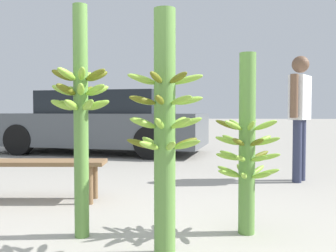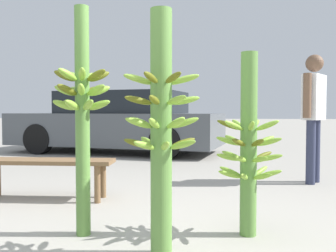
{
  "view_description": "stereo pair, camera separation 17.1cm",
  "coord_description": "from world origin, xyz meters",
  "px_view_note": "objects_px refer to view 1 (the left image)",
  "views": [
    {
      "loc": [
        0.25,
        -2.19,
        0.9
      ],
      "look_at": [
        0.07,
        0.44,
        0.79
      ],
      "focal_mm": 40.0,
      "sensor_mm": 36.0,
      "label": 1
    },
    {
      "loc": [
        0.42,
        -2.18,
        0.9
      ],
      "look_at": [
        0.07,
        0.44,
        0.79
      ],
      "focal_mm": 40.0,
      "sensor_mm": 36.0,
      "label": 2
    }
  ],
  "objects_px": {
    "banana_stalk_center": "(165,128)",
    "vendor_person": "(300,107)",
    "parked_car": "(101,123)",
    "banana_stalk_right": "(247,145)",
    "banana_stalk_left": "(81,111)",
    "market_bench": "(35,167)"
  },
  "relations": [
    {
      "from": "banana_stalk_center",
      "to": "vendor_person",
      "type": "distance_m",
      "value": 2.96
    },
    {
      "from": "banana_stalk_center",
      "to": "vendor_person",
      "type": "bearing_deg",
      "value": 58.98
    },
    {
      "from": "banana_stalk_center",
      "to": "parked_car",
      "type": "xyz_separation_m",
      "value": [
        -1.79,
        5.57,
        -0.15
      ]
    },
    {
      "from": "vendor_person",
      "to": "parked_car",
      "type": "bearing_deg",
      "value": -101.22
    },
    {
      "from": "banana_stalk_center",
      "to": "banana_stalk_right",
      "type": "height_order",
      "value": "banana_stalk_center"
    },
    {
      "from": "banana_stalk_right",
      "to": "parked_car",
      "type": "distance_m",
      "value": 5.64
    },
    {
      "from": "banana_stalk_right",
      "to": "vendor_person",
      "type": "xyz_separation_m",
      "value": [
        0.96,
        2.09,
        0.3
      ]
    },
    {
      "from": "banana_stalk_right",
      "to": "parked_car",
      "type": "bearing_deg",
      "value": 114.65
    },
    {
      "from": "banana_stalk_center",
      "to": "banana_stalk_right",
      "type": "bearing_deg",
      "value": 38.22
    },
    {
      "from": "banana_stalk_left",
      "to": "parked_car",
      "type": "relative_size",
      "value": 0.35
    },
    {
      "from": "vendor_person",
      "to": "banana_stalk_left",
      "type": "bearing_deg",
      "value": -12.37
    },
    {
      "from": "banana_stalk_center",
      "to": "vendor_person",
      "type": "xyz_separation_m",
      "value": [
        1.52,
        2.54,
        0.16
      ]
    },
    {
      "from": "banana_stalk_left",
      "to": "vendor_person",
      "type": "xyz_separation_m",
      "value": [
        2.14,
        2.24,
        0.06
      ]
    },
    {
      "from": "banana_stalk_left",
      "to": "vendor_person",
      "type": "bearing_deg",
      "value": 46.3
    },
    {
      "from": "banana_stalk_center",
      "to": "market_bench",
      "type": "bearing_deg",
      "value": 136.9
    },
    {
      "from": "banana_stalk_left",
      "to": "vendor_person",
      "type": "relative_size",
      "value": 1.03
    },
    {
      "from": "banana_stalk_right",
      "to": "banana_stalk_center",
      "type": "bearing_deg",
      "value": -141.78
    },
    {
      "from": "banana_stalk_center",
      "to": "vendor_person",
      "type": "height_order",
      "value": "vendor_person"
    },
    {
      "from": "banana_stalk_right",
      "to": "parked_car",
      "type": "relative_size",
      "value": 0.28
    },
    {
      "from": "banana_stalk_left",
      "to": "market_bench",
      "type": "xyz_separation_m",
      "value": [
        -0.77,
        1.0,
        -0.55
      ]
    },
    {
      "from": "banana_stalk_left",
      "to": "banana_stalk_right",
      "type": "height_order",
      "value": "banana_stalk_left"
    },
    {
      "from": "vendor_person",
      "to": "banana_stalk_right",
      "type": "bearing_deg",
      "value": 6.7
    }
  ]
}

